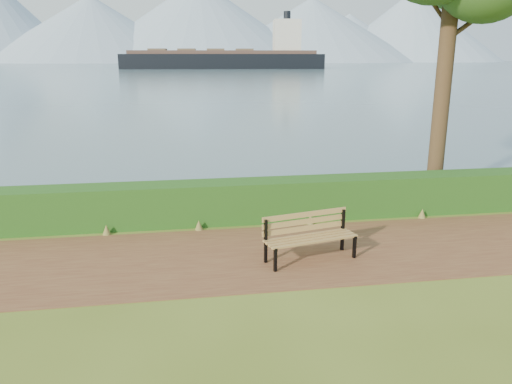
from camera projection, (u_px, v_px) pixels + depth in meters
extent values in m
plane|color=#4B5B1A|center=(260.00, 261.00, 9.94)|extent=(140.00, 140.00, 0.00)
cube|color=brown|center=(257.00, 255.00, 10.22)|extent=(40.00, 3.40, 0.01)
cube|color=#1C4614|center=(242.00, 201.00, 12.28)|extent=(32.00, 0.85, 1.00)
cube|color=#405767|center=(176.00, 65.00, 257.66)|extent=(700.00, 510.00, 0.00)
cone|color=#8297AD|center=(92.00, 29.00, 370.79)|extent=(160.00, 160.00, 48.00)
cone|color=#8297AD|center=(199.00, 21.00, 390.78)|extent=(190.00, 190.00, 62.00)
cone|color=#8297AD|center=(312.00, 30.00, 401.42)|extent=(170.00, 170.00, 50.00)
cone|color=#8297AD|center=(411.00, 26.00, 423.73)|extent=(150.00, 150.00, 58.00)
cone|color=#8297AD|center=(162.00, 40.00, 413.52)|extent=(120.00, 120.00, 35.00)
cone|color=#8297AD|center=(349.00, 38.00, 432.69)|extent=(130.00, 130.00, 40.00)
cube|color=black|center=(275.00, 260.00, 9.38)|extent=(0.06, 0.07, 0.47)
cube|color=black|center=(266.00, 242.00, 9.73)|extent=(0.06, 0.07, 0.90)
cube|color=black|center=(270.00, 246.00, 9.53)|extent=(0.17, 0.54, 0.05)
cube|color=black|center=(354.00, 247.00, 10.02)|extent=(0.06, 0.07, 0.47)
cube|color=black|center=(343.00, 230.00, 10.37)|extent=(0.06, 0.07, 0.90)
cube|color=black|center=(349.00, 234.00, 10.17)|extent=(0.17, 0.54, 0.05)
cube|color=olive|center=(316.00, 242.00, 9.67)|extent=(1.85, 0.52, 0.04)
cube|color=olive|center=(313.00, 239.00, 9.79)|extent=(1.85, 0.52, 0.04)
cube|color=olive|center=(309.00, 237.00, 9.90)|extent=(1.85, 0.52, 0.04)
cube|color=olive|center=(306.00, 235.00, 10.02)|extent=(1.85, 0.52, 0.04)
cube|color=olive|center=(305.00, 228.00, 10.04)|extent=(1.83, 0.47, 0.11)
cube|color=olive|center=(305.00, 221.00, 10.01)|extent=(1.83, 0.47, 0.11)
cube|color=olive|center=(305.00, 215.00, 9.97)|extent=(1.83, 0.47, 0.11)
cylinder|color=#342315|center=(446.00, 60.00, 13.18)|extent=(0.43, 0.43, 7.72)
cylinder|color=#342315|center=(466.00, 26.00, 13.03)|extent=(1.13, 0.13, 0.84)
cylinder|color=#342315|center=(433.00, 4.00, 12.85)|extent=(0.87, 0.41, 0.77)
cube|color=black|center=(223.00, 64.00, 169.92)|extent=(68.89, 16.65, 6.82)
cube|color=#47322B|center=(223.00, 52.00, 168.88)|extent=(63.36, 15.10, 1.17)
cube|color=silver|center=(287.00, 36.00, 169.02)|extent=(9.44, 8.78, 10.72)
cylinder|color=black|center=(287.00, 17.00, 167.36)|extent=(2.34, 2.34, 3.41)
cube|color=brown|center=(157.00, 50.00, 167.15)|extent=(6.39, 6.92, 0.78)
cube|color=brown|center=(187.00, 50.00, 167.83)|extent=(6.39, 6.92, 0.78)
cube|color=brown|center=(216.00, 50.00, 168.51)|extent=(6.39, 6.92, 0.78)
cube|color=brown|center=(244.00, 50.00, 169.19)|extent=(6.39, 6.92, 0.78)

